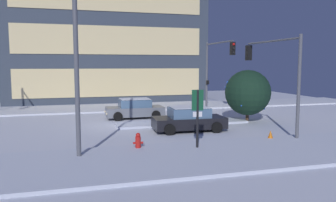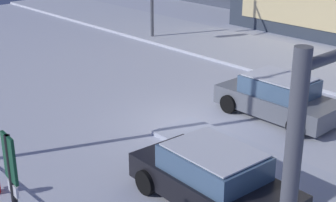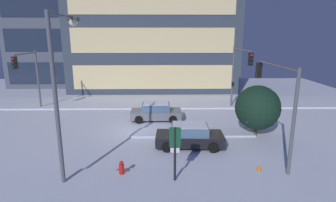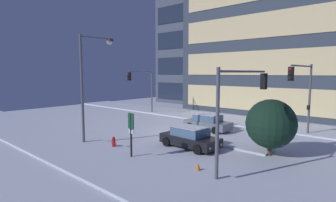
% 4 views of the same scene
% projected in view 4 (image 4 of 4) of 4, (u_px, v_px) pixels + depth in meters
% --- Properties ---
extents(ground, '(52.00, 52.00, 0.00)m').
position_uv_depth(ground, '(175.00, 132.00, 24.19)').
color(ground, silver).
extents(curb_strip_near, '(52.00, 5.20, 0.14)m').
position_uv_depth(curb_strip_near, '(88.00, 154.00, 17.65)').
color(curb_strip_near, silver).
rests_on(curb_strip_near, ground).
extents(curb_strip_far, '(52.00, 5.20, 0.14)m').
position_uv_depth(curb_strip_far, '(225.00, 119.00, 30.73)').
color(curb_strip_far, silver).
rests_on(curb_strip_far, ground).
extents(median_strip, '(9.00, 1.80, 0.14)m').
position_uv_depth(median_strip, '(213.00, 141.00, 20.92)').
color(median_strip, silver).
rests_on(median_strip, ground).
extents(office_tower_secondary, '(13.05, 11.76, 21.65)m').
position_uv_depth(office_tower_secondary, '(204.00, 42.00, 48.30)').
color(office_tower_secondary, '#4C5466').
rests_on(office_tower_secondary, ground).
extents(car_near, '(4.51, 2.28, 1.49)m').
position_uv_depth(car_near, '(190.00, 138.00, 19.32)').
color(car_near, black).
rests_on(car_near, ground).
extents(car_far, '(4.38, 2.15, 1.49)m').
position_uv_depth(car_far, '(208.00, 123.00, 25.15)').
color(car_far, slate).
rests_on(car_far, ground).
extents(traffic_light_corner_near_right, '(0.32, 5.78, 5.62)m').
position_uv_depth(traffic_light_corner_near_right, '(241.00, 97.00, 14.67)').
color(traffic_light_corner_near_right, '#565960').
rests_on(traffic_light_corner_near_right, ground).
extents(traffic_light_corner_far_right, '(0.32, 5.57, 6.07)m').
position_uv_depth(traffic_light_corner_far_right, '(303.00, 87.00, 21.31)').
color(traffic_light_corner_far_right, '#565960').
rests_on(traffic_light_corner_far_right, ground).
extents(traffic_light_corner_far_left, '(0.32, 4.21, 5.70)m').
position_uv_depth(traffic_light_corner_far_left, '(142.00, 83.00, 34.38)').
color(traffic_light_corner_far_left, '#565960').
rests_on(traffic_light_corner_far_left, ground).
extents(street_lamp_arched, '(0.71, 2.63, 8.13)m').
position_uv_depth(street_lamp_arched, '(90.00, 74.00, 20.24)').
color(street_lamp_arched, '#565960').
rests_on(street_lamp_arched, ground).
extents(fire_hydrant, '(0.48, 0.26, 0.85)m').
position_uv_depth(fire_hydrant, '(114.00, 143.00, 19.07)').
color(fire_hydrant, red).
rests_on(fire_hydrant, ground).
extents(parking_info_sign, '(0.55, 0.12, 2.87)m').
position_uv_depth(parking_info_sign, '(131.00, 130.00, 16.62)').
color(parking_info_sign, black).
rests_on(parking_info_sign, ground).
extents(decorated_tree_median, '(3.18, 3.18, 3.67)m').
position_uv_depth(decorated_tree_median, '(271.00, 124.00, 17.29)').
color(decorated_tree_median, '#473323').
rests_on(decorated_tree_median, ground).
extents(construction_cone, '(0.36, 0.36, 0.55)m').
position_uv_depth(construction_cone, '(198.00, 168.00, 14.44)').
color(construction_cone, orange).
rests_on(construction_cone, ground).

